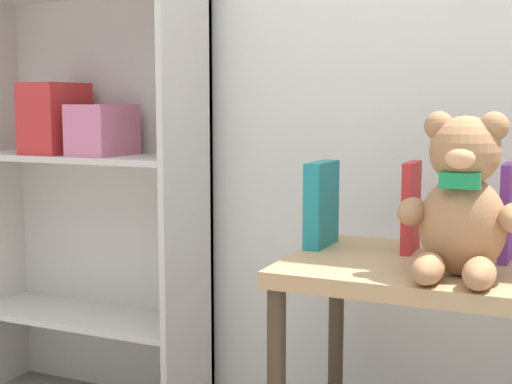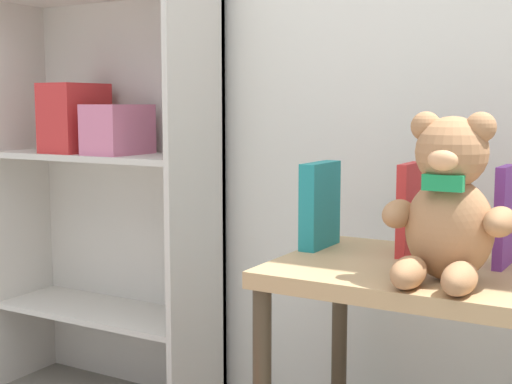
# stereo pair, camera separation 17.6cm
# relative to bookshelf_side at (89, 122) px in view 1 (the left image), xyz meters

# --- Properties ---
(bookshelf_side) EXTENTS (0.73, 0.28, 1.53)m
(bookshelf_side) POSITION_rel_bookshelf_side_xyz_m (0.00, 0.00, 0.00)
(bookshelf_side) COLOR beige
(bookshelf_side) RESTS_ON ground_plane
(display_table) EXTENTS (0.70, 0.47, 0.58)m
(display_table) POSITION_rel_bookshelf_side_xyz_m (1.11, -0.23, -0.37)
(display_table) COLOR tan
(display_table) RESTS_ON ground_plane
(teddy_bear) EXTENTS (0.25, 0.23, 0.33)m
(teddy_bear) POSITION_rel_bookshelf_side_xyz_m (1.15, -0.33, -0.14)
(teddy_bear) COLOR #A8754C
(teddy_bear) RESTS_ON display_table
(book_standing_teal) EXTENTS (0.04, 0.15, 0.20)m
(book_standing_teal) POSITION_rel_bookshelf_side_xyz_m (0.80, -0.15, -0.19)
(book_standing_teal) COLOR teal
(book_standing_teal) RESTS_ON display_table
(book_standing_red) EXTENTS (0.02, 0.12, 0.21)m
(book_standing_red) POSITION_rel_bookshelf_side_xyz_m (1.01, -0.13, -0.18)
(book_standing_red) COLOR red
(book_standing_red) RESTS_ON display_table
(book_standing_purple) EXTENTS (0.02, 0.11, 0.21)m
(book_standing_purple) POSITION_rel_bookshelf_side_xyz_m (1.22, -0.15, -0.18)
(book_standing_purple) COLOR purple
(book_standing_purple) RESTS_ON display_table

